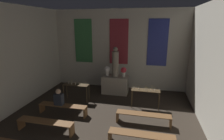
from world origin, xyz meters
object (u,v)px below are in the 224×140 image
pew_third_left (45,124)px  pew_third_right (141,137)px  altar (115,85)px  person_seated (59,98)px  statue (115,63)px  candle_rack_left (76,87)px  flower_vase_left (107,70)px  flower_vase_right (124,71)px  pew_back_right (143,116)px  candle_rack_right (145,93)px  pew_back_left (63,107)px

pew_third_left → pew_third_right: (3.35, 0.00, 0.00)m
altar → person_seated: size_ratio=1.98×
statue → candle_rack_left: bearing=-140.7°
altar → flower_vase_left: 0.92m
statue → pew_third_right: bearing=-67.6°
flower_vase_right → pew_back_right: (1.22, -2.79, -0.97)m
altar → flower_vase_left: flower_vase_left is taller
altar → pew_back_right: altar is taller
pew_third_right → pew_back_right: bearing=90.0°
flower_vase_left → person_seated: 3.16m
pew_third_right → person_seated: size_ratio=2.95×
pew_back_right → candle_rack_right: bearing=89.7°
flower_vase_right → candle_rack_right: size_ratio=0.41×
altar → pew_back_left: 3.26m
candle_rack_right → pew_third_right: bearing=-90.2°
candle_rack_left → pew_third_left: size_ratio=0.61×
flower_vase_left → statue: bearing=-0.0°
pew_back_right → candle_rack_left: bearing=157.3°
flower_vase_right → person_seated: 3.65m
pew_third_right → person_seated: bearing=160.0°
candle_rack_right → pew_back_left: bearing=-157.3°
altar → person_seated: person_seated is taller
altar → flower_vase_left: (-0.45, 0.00, 0.80)m
flower_vase_right → pew_third_left: bearing=-117.6°
altar → pew_third_left: 4.40m
altar → statue: 1.22m
flower_vase_right → pew_third_left: flower_vase_right is taller
candle_rack_left → person_seated: person_seated is taller
statue → pew_third_left: bearing=-112.4°
flower_vase_right → pew_third_left: 4.69m
altar → pew_third_left: size_ratio=0.67×
flower_vase_left → flower_vase_right: bearing=0.0°
candle_rack_right → candle_rack_left: bearing=180.0°
altar → pew_third_right: size_ratio=0.67×
altar → pew_back_right: size_ratio=0.67×
altar → pew_back_right: 3.26m
candle_rack_left → candle_rack_right: candle_rack_right is taller
statue → candle_rack_left: size_ratio=1.25×
statue → altar: bearing=0.0°
pew_back_right → person_seated: person_seated is taller
flower_vase_left → pew_back_left: bearing=-113.7°
candle_rack_left → pew_back_left: bearing=-89.5°
pew_third_left → pew_back_right: 3.58m
pew_third_left → pew_back_left: 1.28m
altar → pew_back_left: size_ratio=0.67×
statue → pew_back_right: statue is taller
altar → pew_back_right: bearing=-59.0°
altar → candle_rack_right: (1.68, -1.38, 0.24)m
altar → pew_third_right: bearing=-67.6°
flower_vase_left → pew_back_left: (-1.22, -2.79, -0.97)m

